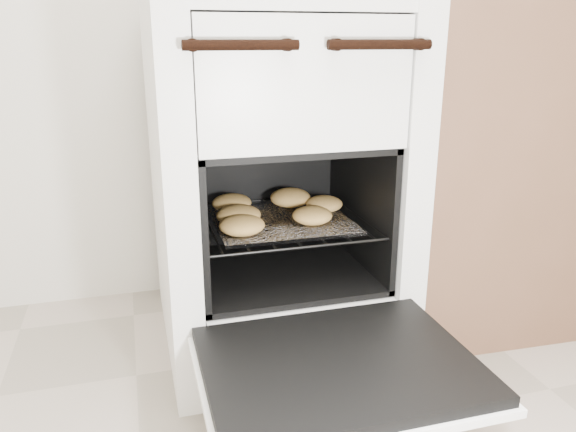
# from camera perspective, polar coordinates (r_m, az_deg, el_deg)

# --- Properties ---
(stove) EXTENTS (0.62, 0.69, 0.95)m
(stove) POSITION_cam_1_polar(r_m,az_deg,el_deg) (1.54, -1.54, 3.49)
(stove) COLOR white
(stove) RESTS_ON ground
(oven_door) EXTENTS (0.56, 0.44, 0.04)m
(oven_door) POSITION_cam_1_polar(r_m,az_deg,el_deg) (1.18, 5.14, -15.08)
(oven_door) COLOR black
(oven_door) RESTS_ON stove
(oven_rack) EXTENTS (0.45, 0.44, 0.01)m
(oven_rack) POSITION_cam_1_polar(r_m,az_deg,el_deg) (1.50, -0.87, -0.51)
(oven_rack) COLOR black
(oven_rack) RESTS_ON stove
(foil_sheet) EXTENTS (0.35, 0.31, 0.01)m
(foil_sheet) POSITION_cam_1_polar(r_m,az_deg,el_deg) (1.48, -0.66, -0.52)
(foil_sheet) COLOR white
(foil_sheet) RESTS_ON oven_rack
(baked_rolls) EXTENTS (0.39, 0.34, 0.05)m
(baked_rolls) POSITION_cam_1_polar(r_m,az_deg,el_deg) (1.48, -1.42, 0.65)
(baked_rolls) COLOR tan
(baked_rolls) RESTS_ON foil_sheet
(counter) EXTENTS (1.03, 0.71, 1.01)m
(counter) POSITION_cam_1_polar(r_m,az_deg,el_deg) (1.96, 22.94, 6.25)
(counter) COLOR brown
(counter) RESTS_ON ground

